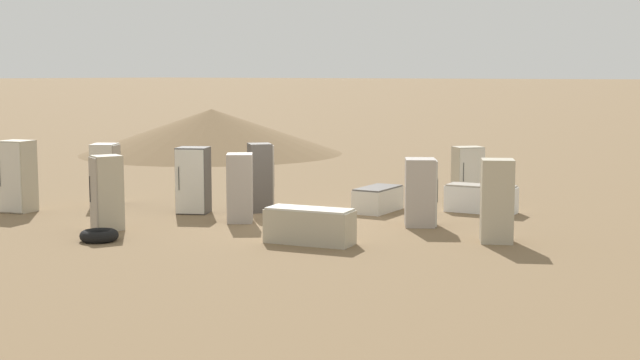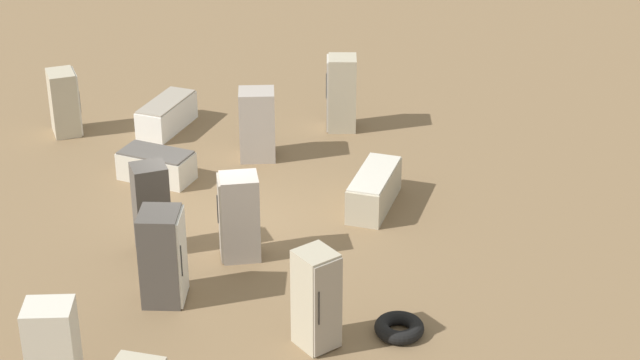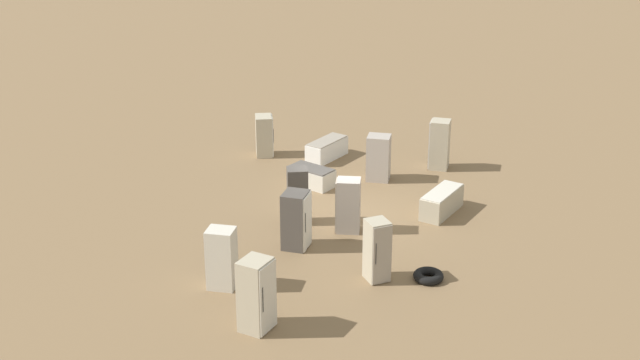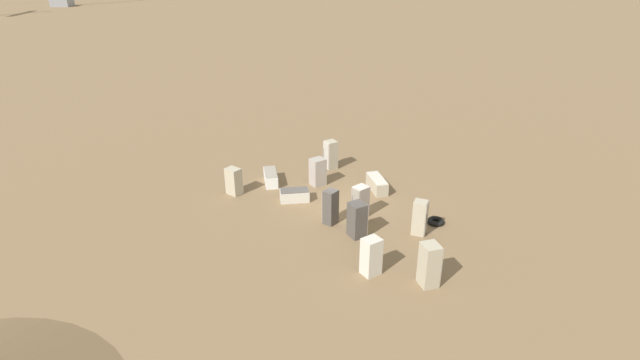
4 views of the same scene
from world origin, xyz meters
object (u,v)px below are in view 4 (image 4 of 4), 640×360
(discarded_fridge_4, at_px, (420,218))
(discarded_fridge_7, at_px, (294,195))
(discarded_fridge_5, at_px, (331,155))
(discarded_fridge_8, at_px, (318,172))
(scrap_tire, at_px, (436,221))
(discarded_fridge_1, at_px, (357,220))
(discarded_fridge_6, at_px, (371,256))
(discarded_fridge_3, at_px, (271,177))
(discarded_fridge_9, at_px, (330,207))
(discarded_fridge_10, at_px, (377,184))
(discarded_fridge_0, at_px, (234,181))
(discarded_fridge_11, at_px, (360,202))
(discarded_fridge_2, at_px, (430,265))

(discarded_fridge_4, distance_m, discarded_fridge_7, 6.99)
(discarded_fridge_5, bearing_deg, discarded_fridge_8, 130.99)
(discarded_fridge_4, xyz_separation_m, scrap_tire, (0.91, -1.06, -0.74))
(discarded_fridge_1, distance_m, discarded_fridge_6, 3.04)
(discarded_fridge_4, bearing_deg, discarded_fridge_6, -16.80)
(discarded_fridge_3, distance_m, discarded_fridge_9, 5.74)
(discarded_fridge_3, bearing_deg, discarded_fridge_4, -47.01)
(discarded_fridge_1, xyz_separation_m, discarded_fridge_7, (3.76, 2.94, -0.53))
(discarded_fridge_5, distance_m, discarded_fridge_6, 11.09)
(discarded_fridge_1, bearing_deg, discarded_fridge_10, 134.57)
(discarded_fridge_0, relative_size, discarded_fridge_1, 0.89)
(discarded_fridge_1, distance_m, discarded_fridge_3, 7.44)
(discarded_fridge_3, relative_size, discarded_fridge_8, 1.17)
(discarded_fridge_0, distance_m, discarded_fridge_6, 10.12)
(discarded_fridge_4, bearing_deg, discarded_fridge_11, -99.82)
(discarded_fridge_3, height_order, discarded_fridge_9, discarded_fridge_9)
(discarded_fridge_3, bearing_deg, discarded_fridge_10, -18.93)
(discarded_fridge_0, relative_size, discarded_fridge_6, 0.91)
(discarded_fridge_2, relative_size, discarded_fridge_8, 1.17)
(discarded_fridge_8, bearing_deg, scrap_tire, -71.54)
(discarded_fridge_5, xyz_separation_m, discarded_fridge_7, (-4.26, 2.21, -0.57))
(discarded_fridge_8, height_order, discarded_fridge_11, discarded_fridge_11)
(discarded_fridge_0, xyz_separation_m, discarded_fridge_8, (0.97, -4.63, 0.04))
(discarded_fridge_1, relative_size, discarded_fridge_5, 0.96)
(discarded_fridge_0, relative_size, discarded_fridge_5, 0.85)
(discarded_fridge_0, xyz_separation_m, discarded_fridge_5, (3.27, -5.52, 0.13))
(discarded_fridge_11, bearing_deg, discarded_fridge_0, 29.29)
(discarded_fridge_1, relative_size, discarded_fridge_6, 1.02)
(discarded_fridge_0, distance_m, discarded_fridge_7, 3.48)
(scrap_tire, bearing_deg, discarded_fridge_1, 103.51)
(discarded_fridge_6, xyz_separation_m, discarded_fridge_7, (6.79, 3.16, -0.52))
(discarded_fridge_1, distance_m, discarded_fridge_4, 2.96)
(discarded_fridge_3, xyz_separation_m, discarded_fridge_8, (-0.33, -2.70, 0.44))
(discarded_fridge_6, xyz_separation_m, scrap_tire, (3.99, -3.80, -0.71))
(discarded_fridge_7, bearing_deg, scrap_tire, -117.01)
(discarded_fridge_5, bearing_deg, discarded_fridge_6, 157.00)
(discarded_fridge_8, relative_size, discarded_fridge_10, 0.81)
(discarded_fridge_2, relative_size, discarded_fridge_9, 1.05)
(discarded_fridge_0, height_order, scrap_tire, discarded_fridge_0)
(discarded_fridge_2, relative_size, discarded_fridge_11, 1.12)
(discarded_fridge_2, distance_m, discarded_fridge_4, 3.97)
(discarded_fridge_2, bearing_deg, discarded_fridge_0, -148.78)
(discarded_fridge_6, relative_size, discarded_fridge_8, 1.05)
(discarded_fridge_11, bearing_deg, discarded_fridge_3, 11.09)
(discarded_fridge_2, height_order, discarded_fridge_10, discarded_fridge_2)
(discarded_fridge_4, bearing_deg, discarded_fridge_10, -140.14)
(discarded_fridge_0, distance_m, discarded_fridge_5, 6.42)
(discarded_fridge_4, bearing_deg, discarded_fridge_8, -116.25)
(discarded_fridge_3, bearing_deg, discarded_fridge_2, -63.32)
(discarded_fridge_5, relative_size, discarded_fridge_10, 0.90)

